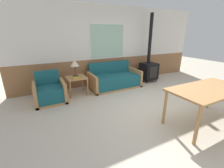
{
  "coord_description": "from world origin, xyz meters",
  "views": [
    {
      "loc": [
        -2.69,
        -2.3,
        1.8
      ],
      "look_at": [
        -1.02,
        0.95,
        0.55
      ],
      "focal_mm": 24.0,
      "sensor_mm": 36.0,
      "label": 1
    }
  ],
  "objects_px": {
    "dining_table": "(208,92)",
    "wood_stove": "(149,67)",
    "table_lamp": "(75,64)",
    "couch": "(114,80)",
    "armchair": "(50,93)",
    "side_table": "(77,80)"
  },
  "relations": [
    {
      "from": "table_lamp",
      "to": "dining_table",
      "type": "distance_m",
      "value": 3.45
    },
    {
      "from": "couch",
      "to": "wood_stove",
      "type": "bearing_deg",
      "value": 0.97
    },
    {
      "from": "table_lamp",
      "to": "dining_table",
      "type": "relative_size",
      "value": 0.31
    },
    {
      "from": "side_table",
      "to": "dining_table",
      "type": "distance_m",
      "value": 3.37
    },
    {
      "from": "couch",
      "to": "wood_stove",
      "type": "xyz_separation_m",
      "value": [
        1.51,
        0.03,
        0.29
      ]
    },
    {
      "from": "table_lamp",
      "to": "dining_table",
      "type": "xyz_separation_m",
      "value": [
        1.93,
        -2.85,
        -0.25
      ]
    },
    {
      "from": "armchair",
      "to": "dining_table",
      "type": "height_order",
      "value": "armchair"
    },
    {
      "from": "armchair",
      "to": "table_lamp",
      "type": "height_order",
      "value": "table_lamp"
    },
    {
      "from": "couch",
      "to": "wood_stove",
      "type": "relative_size",
      "value": 0.7
    },
    {
      "from": "dining_table",
      "to": "couch",
      "type": "bearing_deg",
      "value": 102.49
    },
    {
      "from": "dining_table",
      "to": "wood_stove",
      "type": "bearing_deg",
      "value": 72.35
    },
    {
      "from": "side_table",
      "to": "wood_stove",
      "type": "bearing_deg",
      "value": 1.36
    },
    {
      "from": "couch",
      "to": "dining_table",
      "type": "relative_size",
      "value": 1.06
    },
    {
      "from": "dining_table",
      "to": "wood_stove",
      "type": "xyz_separation_m",
      "value": [
        0.9,
        2.81,
        -0.15
      ]
    },
    {
      "from": "table_lamp",
      "to": "wood_stove",
      "type": "distance_m",
      "value": 2.85
    },
    {
      "from": "dining_table",
      "to": "wood_stove",
      "type": "height_order",
      "value": "wood_stove"
    },
    {
      "from": "couch",
      "to": "wood_stove",
      "type": "distance_m",
      "value": 1.54
    },
    {
      "from": "side_table",
      "to": "wood_stove",
      "type": "relative_size",
      "value": 0.23
    },
    {
      "from": "couch",
      "to": "side_table",
      "type": "distance_m",
      "value": 1.33
    },
    {
      "from": "couch",
      "to": "armchair",
      "type": "bearing_deg",
      "value": -173.46
    },
    {
      "from": "dining_table",
      "to": "wood_stove",
      "type": "relative_size",
      "value": 0.66
    },
    {
      "from": "dining_table",
      "to": "wood_stove",
      "type": "distance_m",
      "value": 2.96
    }
  ]
}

